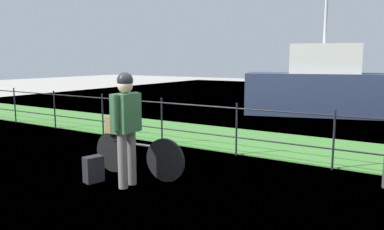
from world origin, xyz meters
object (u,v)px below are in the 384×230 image
at_px(bicycle_main, 137,155).
at_px(terrier_dog, 118,112).
at_px(backpack_on_paving, 93,169).
at_px(moored_boat_near, 322,88).
at_px(wooden_crate, 118,124).
at_px(cyclist_person, 126,119).

xyz_separation_m(bicycle_main, terrier_dog, (-0.36, -0.02, 0.67)).
height_order(backpack_on_paving, moored_boat_near, moored_boat_near).
height_order(terrier_dog, backpack_on_paving, terrier_dog).
relative_size(wooden_crate, cyclist_person, 0.19).
xyz_separation_m(wooden_crate, moored_boat_near, (1.23, 8.62, 0.10)).
xyz_separation_m(bicycle_main, moored_boat_near, (0.84, 8.60, 0.55)).
xyz_separation_m(bicycle_main, backpack_on_paving, (-0.39, -0.57, -0.16)).
distance_m(terrier_dog, backpack_on_paving, 1.00).
bearing_deg(cyclist_person, backpack_on_paving, -167.37).
height_order(terrier_dog, cyclist_person, cyclist_person).
bearing_deg(backpack_on_paving, terrier_dog, -167.98).
xyz_separation_m(terrier_dog, moored_boat_near, (1.20, 8.62, -0.12)).
height_order(bicycle_main, terrier_dog, terrier_dog).
relative_size(terrier_dog, cyclist_person, 0.19).
distance_m(wooden_crate, cyclist_person, 0.74).
bearing_deg(wooden_crate, cyclist_person, -36.64).
bearing_deg(bicycle_main, wooden_crate, -177.50).
bearing_deg(wooden_crate, backpack_on_paving, -90.17).
bearing_deg(bicycle_main, backpack_on_paving, -124.08).
distance_m(wooden_crate, terrier_dog, 0.22).
height_order(bicycle_main, backpack_on_paving, bicycle_main).
xyz_separation_m(cyclist_person, backpack_on_paving, (-0.57, -0.13, -0.80)).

